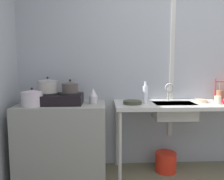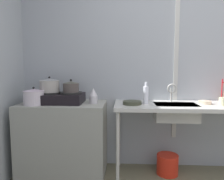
{
  "view_description": "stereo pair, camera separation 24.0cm",
  "coord_description": "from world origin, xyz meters",
  "px_view_note": "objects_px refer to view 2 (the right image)",
  "views": [
    {
      "loc": [
        -1.0,
        -1.02,
        1.24
      ],
      "look_at": [
        -0.89,
        1.37,
        0.98
      ],
      "focal_mm": 34.99,
      "sensor_mm": 36.0,
      "label": 1
    },
    {
      "loc": [
        -0.76,
        -1.02,
        1.24
      ],
      "look_at": [
        -0.89,
        1.37,
        0.98
      ],
      "focal_mm": 34.99,
      "sensor_mm": 36.0,
      "label": 2
    }
  ],
  "objects_px": {
    "pot_on_left_burner": "(50,85)",
    "cup_by_rack": "(222,102)",
    "pot_beside_stove": "(34,97)",
    "bucket_on_floor": "(167,164)",
    "bottle_by_sink": "(146,94)",
    "percolator": "(93,96)",
    "small_bowl_on_drainboard": "(205,102)",
    "sink_basin": "(176,112)",
    "frying_pan": "(132,103)",
    "faucet": "(172,90)",
    "pot_on_right_burner": "(71,87)",
    "stove": "(61,98)"
  },
  "relations": [
    {
      "from": "stove",
      "to": "small_bowl_on_drainboard",
      "type": "height_order",
      "value": "stove"
    },
    {
      "from": "pot_on_right_burner",
      "to": "percolator",
      "type": "distance_m",
      "value": 0.27
    },
    {
      "from": "pot_on_right_burner",
      "to": "cup_by_rack",
      "type": "xyz_separation_m",
      "value": [
        1.61,
        -0.08,
        -0.14
      ]
    },
    {
      "from": "cup_by_rack",
      "to": "bucket_on_floor",
      "type": "relative_size",
      "value": 0.36
    },
    {
      "from": "pot_on_left_burner",
      "to": "pot_on_right_burner",
      "type": "height_order",
      "value": "pot_on_left_burner"
    },
    {
      "from": "pot_on_left_burner",
      "to": "cup_by_rack",
      "type": "relative_size",
      "value": 2.47
    },
    {
      "from": "percolator",
      "to": "bucket_on_floor",
      "type": "xyz_separation_m",
      "value": [
        0.84,
        0.05,
        -0.8
      ]
    },
    {
      "from": "stove",
      "to": "pot_on_right_burner",
      "type": "distance_m",
      "value": 0.17
    },
    {
      "from": "faucet",
      "to": "frying_pan",
      "type": "distance_m",
      "value": 0.51
    },
    {
      "from": "percolator",
      "to": "small_bowl_on_drainboard",
      "type": "distance_m",
      "value": 1.22
    },
    {
      "from": "faucet",
      "to": "frying_pan",
      "type": "xyz_separation_m",
      "value": [
        -0.46,
        -0.18,
        -0.12
      ]
    },
    {
      "from": "stove",
      "to": "cup_by_rack",
      "type": "height_order",
      "value": "stove"
    },
    {
      "from": "cup_by_rack",
      "to": "faucet",
      "type": "bearing_deg",
      "value": 155.98
    },
    {
      "from": "sink_basin",
      "to": "cup_by_rack",
      "type": "xyz_separation_m",
      "value": [
        0.46,
        -0.07,
        0.13
      ]
    },
    {
      "from": "cup_by_rack",
      "to": "pot_beside_stove",
      "type": "bearing_deg",
      "value": -178.74
    },
    {
      "from": "small_bowl_on_drainboard",
      "to": "bottle_by_sink",
      "type": "xyz_separation_m",
      "value": [
        -0.65,
        -0.02,
        0.08
      ]
    },
    {
      "from": "pot_on_right_burner",
      "to": "bucket_on_floor",
      "type": "relative_size",
      "value": 0.73
    },
    {
      "from": "percolator",
      "to": "bucket_on_floor",
      "type": "height_order",
      "value": "percolator"
    },
    {
      "from": "pot_on_right_burner",
      "to": "faucet",
      "type": "distance_m",
      "value": 1.15
    },
    {
      "from": "pot_on_right_burner",
      "to": "sink_basin",
      "type": "distance_m",
      "value": 1.19
    },
    {
      "from": "pot_beside_stove",
      "to": "bucket_on_floor",
      "type": "distance_m",
      "value": 1.68
    },
    {
      "from": "pot_on_right_burner",
      "to": "bucket_on_floor",
      "type": "height_order",
      "value": "pot_on_right_burner"
    },
    {
      "from": "pot_beside_stove",
      "to": "percolator",
      "type": "xyz_separation_m",
      "value": [
        0.62,
        0.12,
        -0.0
      ]
    },
    {
      "from": "cup_by_rack",
      "to": "bottle_by_sink",
      "type": "relative_size",
      "value": 0.37
    },
    {
      "from": "percolator",
      "to": "bottle_by_sink",
      "type": "distance_m",
      "value": 0.58
    },
    {
      "from": "small_bowl_on_drainboard",
      "to": "faucet",
      "type": "bearing_deg",
      "value": 162.32
    },
    {
      "from": "cup_by_rack",
      "to": "bottle_by_sink",
      "type": "height_order",
      "value": "bottle_by_sink"
    },
    {
      "from": "percolator",
      "to": "small_bowl_on_drainboard",
      "type": "height_order",
      "value": "percolator"
    },
    {
      "from": "sink_basin",
      "to": "frying_pan",
      "type": "bearing_deg",
      "value": -175.11
    },
    {
      "from": "pot_beside_stove",
      "to": "small_bowl_on_drainboard",
      "type": "distance_m",
      "value": 1.85
    },
    {
      "from": "sink_basin",
      "to": "frying_pan",
      "type": "xyz_separation_m",
      "value": [
        -0.48,
        -0.04,
        0.11
      ]
    },
    {
      "from": "pot_on_left_burner",
      "to": "faucet",
      "type": "relative_size",
      "value": 1.02
    },
    {
      "from": "pot_on_left_burner",
      "to": "bottle_by_sink",
      "type": "distance_m",
      "value": 1.08
    },
    {
      "from": "bucket_on_floor",
      "to": "faucet",
      "type": "bearing_deg",
      "value": 62.95
    },
    {
      "from": "percolator",
      "to": "faucet",
      "type": "relative_size",
      "value": 0.8
    },
    {
      "from": "percolator",
      "to": "cup_by_rack",
      "type": "bearing_deg",
      "value": -3.15
    },
    {
      "from": "bottle_by_sink",
      "to": "bucket_on_floor",
      "type": "bearing_deg",
      "value": 9.25
    },
    {
      "from": "pot_on_left_burner",
      "to": "percolator",
      "type": "bearing_deg",
      "value": -0.85
    },
    {
      "from": "faucet",
      "to": "sink_basin",
      "type": "bearing_deg",
      "value": -82.71
    },
    {
      "from": "pot_beside_stove",
      "to": "cup_by_rack",
      "type": "bearing_deg",
      "value": 1.26
    },
    {
      "from": "percolator",
      "to": "cup_by_rack",
      "type": "distance_m",
      "value": 1.37
    },
    {
      "from": "small_bowl_on_drainboard",
      "to": "pot_on_right_burner",
      "type": "bearing_deg",
      "value": -179.12
    },
    {
      "from": "pot_on_right_burner",
      "to": "bottle_by_sink",
      "type": "xyz_separation_m",
      "value": [
        0.83,
        0.0,
        -0.08
      ]
    },
    {
      "from": "faucet",
      "to": "bucket_on_floor",
      "type": "distance_m",
      "value": 0.86
    },
    {
      "from": "frying_pan",
      "to": "small_bowl_on_drainboard",
      "type": "height_order",
      "value": "frying_pan"
    },
    {
      "from": "pot_on_right_burner",
      "to": "pot_beside_stove",
      "type": "height_order",
      "value": "pot_on_right_burner"
    },
    {
      "from": "stove",
      "to": "pot_beside_stove",
      "type": "xyz_separation_m",
      "value": [
        -0.25,
        -0.13,
        0.03
      ]
    },
    {
      "from": "sink_basin",
      "to": "faucet",
      "type": "distance_m",
      "value": 0.27
    },
    {
      "from": "cup_by_rack",
      "to": "bottle_by_sink",
      "type": "distance_m",
      "value": 0.79
    },
    {
      "from": "pot_on_left_burner",
      "to": "cup_by_rack",
      "type": "xyz_separation_m",
      "value": [
        1.86,
        -0.08,
        -0.16
      ]
    }
  ]
}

